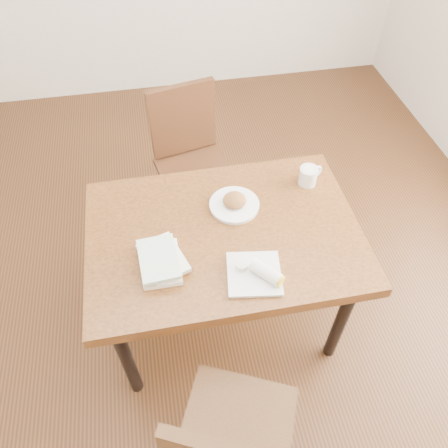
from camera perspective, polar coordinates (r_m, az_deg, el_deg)
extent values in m
cube|color=#472814|center=(2.60, 0.00, -11.72)|extent=(4.00, 5.00, 0.01)
cube|color=brown|center=(2.00, 0.00, -1.50)|extent=(1.24, 0.86, 0.06)
cylinder|color=black|center=(2.14, -12.63, -16.73)|extent=(0.06, 0.06, 0.69)
cylinder|color=black|center=(2.26, 15.03, -12.06)|extent=(0.06, 0.06, 0.69)
cylinder|color=black|center=(2.50, -13.24, -2.88)|extent=(0.06, 0.06, 0.69)
cylinder|color=black|center=(2.60, 9.95, 0.44)|extent=(0.06, 0.06, 0.69)
cylinder|color=#492D14|center=(2.16, -2.32, -21.44)|extent=(0.04, 0.04, 0.45)
cylinder|color=#492D14|center=(2.15, 7.80, -23.46)|extent=(0.04, 0.04, 0.45)
cube|color=#492D14|center=(1.86, 1.69, -25.25)|extent=(0.56, 0.56, 0.04)
cylinder|color=#402212|center=(3.01, -1.42, 6.32)|extent=(0.04, 0.04, 0.45)
cylinder|color=#402212|center=(2.93, -7.98, 4.41)|extent=(0.04, 0.04, 0.45)
cylinder|color=#402212|center=(2.77, 1.36, 1.67)|extent=(0.04, 0.04, 0.45)
cylinder|color=#402212|center=(2.69, -5.67, -0.53)|extent=(0.04, 0.04, 0.45)
cube|color=#402212|center=(2.67, -3.67, 6.74)|extent=(0.50, 0.50, 0.04)
cube|color=#402212|center=(2.65, -5.43, 13.45)|extent=(0.40, 0.12, 0.45)
cylinder|color=white|center=(2.07, 1.35, 2.41)|extent=(0.23, 0.23, 0.01)
cylinder|color=white|center=(2.06, 1.36, 2.62)|extent=(0.24, 0.24, 0.01)
ellipsoid|color=#B27538|center=(2.04, 1.37, 3.14)|extent=(0.13, 0.13, 0.06)
cylinder|color=white|center=(2.20, 10.92, 6.19)|extent=(0.09, 0.09, 0.09)
torus|color=white|center=(2.23, 11.94, 6.68)|extent=(0.07, 0.04, 0.07)
cylinder|color=tan|center=(2.17, 11.08, 7.00)|extent=(0.08, 0.08, 0.01)
cylinder|color=#F2E5CC|center=(2.17, 11.09, 7.05)|extent=(0.05, 0.05, 0.00)
cube|color=white|center=(1.83, 3.94, -6.58)|extent=(0.25, 0.25, 0.01)
cube|color=white|center=(1.82, 3.95, -6.42)|extent=(0.25, 0.25, 0.01)
cylinder|color=white|center=(1.79, 5.50, -6.28)|extent=(0.13, 0.14, 0.06)
cylinder|color=yellow|center=(1.77, 7.31, -7.38)|extent=(0.05, 0.05, 0.05)
cylinder|color=silver|center=(1.82, 2.34, -5.49)|extent=(0.05, 0.05, 0.03)
cylinder|color=red|center=(1.81, 2.35, -5.30)|extent=(0.04, 0.04, 0.01)
cube|color=white|center=(1.87, -8.23, -5.12)|extent=(0.16, 0.23, 0.02)
cube|color=silver|center=(1.86, -7.96, -4.40)|extent=(0.22, 0.26, 0.02)
cube|color=#7DBB98|center=(1.83, -8.55, -4.49)|extent=(0.17, 0.24, 0.02)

